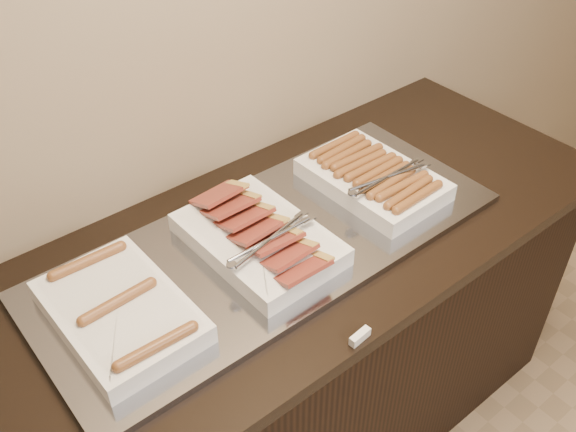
% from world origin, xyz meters
% --- Properties ---
extents(counter, '(2.06, 0.76, 0.90)m').
position_xyz_m(counter, '(0.00, 2.13, 0.45)').
color(counter, black).
rests_on(counter, ground).
extents(warming_tray, '(1.20, 0.50, 0.02)m').
position_xyz_m(warming_tray, '(0.03, 2.13, 0.91)').
color(warming_tray, gray).
rests_on(warming_tray, counter).
extents(dish_left, '(0.26, 0.38, 0.07)m').
position_xyz_m(dish_left, '(-0.39, 2.13, 0.95)').
color(dish_left, white).
rests_on(dish_left, warming_tray).
extents(dish_center, '(0.28, 0.42, 0.09)m').
position_xyz_m(dish_center, '(-0.01, 2.13, 0.95)').
color(dish_center, white).
rests_on(dish_center, warming_tray).
extents(dish_right, '(0.27, 0.38, 0.08)m').
position_xyz_m(dish_right, '(0.38, 2.13, 0.95)').
color(dish_right, white).
rests_on(dish_right, warming_tray).
extents(label_holder, '(0.06, 0.02, 0.02)m').
position_xyz_m(label_holder, '(-0.01, 1.77, 0.91)').
color(label_holder, white).
rests_on(label_holder, counter).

